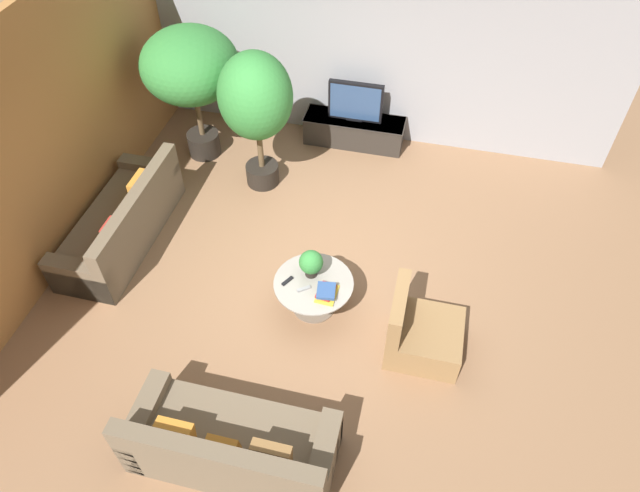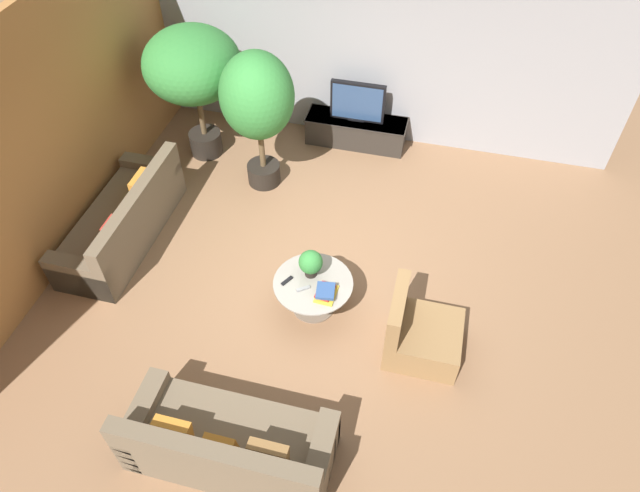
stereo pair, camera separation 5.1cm
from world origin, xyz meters
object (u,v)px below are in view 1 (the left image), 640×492
potted_palm_tall (191,69)px  potted_plant_tabletop (311,263)px  media_console (354,130)px  television (356,102)px  couch_by_wall (123,223)px  couch_near_entry (231,446)px  armchair_wicker (420,333)px  potted_palm_corner (256,101)px  coffee_table (314,290)px

potted_palm_tall → potted_plant_tabletop: 3.42m
media_console → potted_palm_tall: potted_palm_tall is taller
television → couch_by_wall: television is taller
media_console → couch_near_entry: couch_near_entry is taller
armchair_wicker → media_console: bearing=22.0°
television → potted_palm_corner: 1.78m
couch_by_wall → potted_palm_corner: potted_palm_corner is taller
couch_by_wall → armchair_wicker: size_ratio=2.49×
coffee_table → couch_by_wall: (-2.70, 0.52, -0.03)m
media_console → armchair_wicker: (1.45, -3.60, 0.04)m
television → potted_palm_tall: (-2.19, -0.80, 0.69)m
television → couch_by_wall: (-2.52, -2.79, -0.46)m
potted_plant_tabletop → couch_near_entry: bearing=-96.8°
coffee_table → armchair_wicker: 1.31m
couch_by_wall → couch_near_entry: bearing=43.6°
television → couch_near_entry: size_ratio=0.42×
couch_near_entry → potted_plant_tabletop: (0.25, 2.10, 0.37)m
armchair_wicker → potted_plant_tabletop: (-1.33, 0.40, 0.38)m
potted_palm_tall → media_console: bearing=20.1°
media_console → potted_palm_tall: 2.63m
coffee_table → television: bearing=93.0°
media_console → potted_palm_tall: bearing=-159.9°
media_console → television: bearing=-90.0°
media_console → television: 0.52m
potted_palm_tall → couch_near_entry: bearing=-65.3°
coffee_table → media_console: bearing=93.0°
couch_near_entry → potted_palm_tall: 5.08m
couch_by_wall → television: bearing=137.9°
couch_by_wall → potted_palm_corner: bearing=137.5°
couch_by_wall → armchair_wicker: armchair_wicker is taller
media_console → couch_near_entry: size_ratio=0.80×
couch_by_wall → coffee_table: bearing=79.0°
armchair_wicker → television: bearing=22.0°
media_console → couch_near_entry: 5.30m
television → armchair_wicker: 3.91m
couch_near_entry → television: bearing=-91.4°
potted_palm_tall → potted_palm_corner: potted_palm_corner is taller
couch_by_wall → potted_plant_tabletop: couch_by_wall is taller
television → potted_plant_tabletop: size_ratio=2.35×
media_console → television: size_ratio=1.89×
media_console → potted_palm_tall: size_ratio=0.78×
media_console → coffee_table: bearing=-87.0°
coffee_table → potted_palm_tall: potted_palm_tall is taller
coffee_table → potted_palm_corner: (-1.29, 2.06, 1.05)m
potted_palm_corner → potted_plant_tabletop: size_ratio=5.82×
coffee_table → couch_by_wall: 2.75m
coffee_table → couch_near_entry: bearing=-98.7°
potted_palm_corner → armchair_wicker: bearing=-42.5°
couch_by_wall → potted_palm_tall: 2.32m
television → media_console: bearing=90.0°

